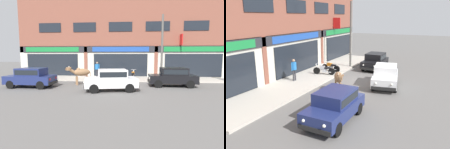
{
  "view_description": "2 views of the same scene",
  "coord_description": "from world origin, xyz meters",
  "views": [
    {
      "loc": [
        0.82,
        -13.55,
        2.43
      ],
      "look_at": [
        -0.5,
        1.0,
        0.8
      ],
      "focal_mm": 28.0,
      "sensor_mm": 36.0,
      "label": 1
    },
    {
      "loc": [
        -14.7,
        -5.33,
        4.7
      ],
      "look_at": [
        -1.83,
        1.0,
        0.86
      ],
      "focal_mm": 35.0,
      "sensor_mm": 36.0,
      "label": 2
    }
  ],
  "objects": [
    {
      "name": "shop_building",
      "position": [
        0.0,
        5.82,
        4.31
      ],
      "size": [
        23.0,
        1.4,
        9.06
      ],
      "color": "brown",
      "rests_on": "ground"
    },
    {
      "name": "car_1",
      "position": [
        -0.28,
        -1.88,
        0.81
      ],
      "size": [
        3.8,
        2.23,
        1.46
      ],
      "color": "black",
      "rests_on": "ground"
    },
    {
      "name": "pedestrian",
      "position": [
        -2.34,
        4.3,
        1.11
      ],
      "size": [
        0.5,
        0.32,
        1.6
      ],
      "color": "#2D2D33",
      "rests_on": "sidewalk"
    },
    {
      "name": "motorcycle_0",
      "position": [
        0.13,
        3.23,
        0.51
      ],
      "size": [
        0.63,
        1.79,
        0.88
      ],
      "color": "black",
      "rests_on": "sidewalk"
    },
    {
      "name": "motorcycle_1",
      "position": [
        1.33,
        3.26,
        0.51
      ],
      "size": [
        0.55,
        1.81,
        0.88
      ],
      "color": "black",
      "rests_on": "sidewalk"
    },
    {
      "name": "car_3",
      "position": [
        -6.43,
        -1.12,
        0.81
      ],
      "size": [
        3.64,
        1.67,
        1.46
      ],
      "color": "black",
      "rests_on": "ground"
    },
    {
      "name": "ground_plane",
      "position": [
        0.0,
        0.0,
        0.0
      ],
      "size": [
        90.0,
        90.0,
        0.0
      ],
      "primitive_type": "plane",
      "color": "#605E5B"
    },
    {
      "name": "cow",
      "position": [
        -3.02,
        0.38,
        1.01
      ],
      "size": [
        1.91,
        1.34,
        1.61
      ],
      "color": "#936B47",
      "rests_on": "ground"
    },
    {
      "name": "utility_pole",
      "position": [
        3.85,
        2.5,
        3.05
      ],
      "size": [
        0.18,
        0.18,
        5.85
      ],
      "primitive_type": "cylinder",
      "color": "#595651",
      "rests_on": "sidewalk"
    },
    {
      "name": "car_0",
      "position": [
        4.28,
        0.23,
        0.81
      ],
      "size": [
        3.63,
        1.64,
        1.46
      ],
      "color": "black",
      "rests_on": "ground"
    },
    {
      "name": "sidewalk",
      "position": [
        0.0,
        3.88,
        0.06
      ],
      "size": [
        19.0,
        3.37,
        0.13
      ],
      "primitive_type": "cube",
      "color": "#B7AFA3",
      "rests_on": "ground"
    }
  ]
}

